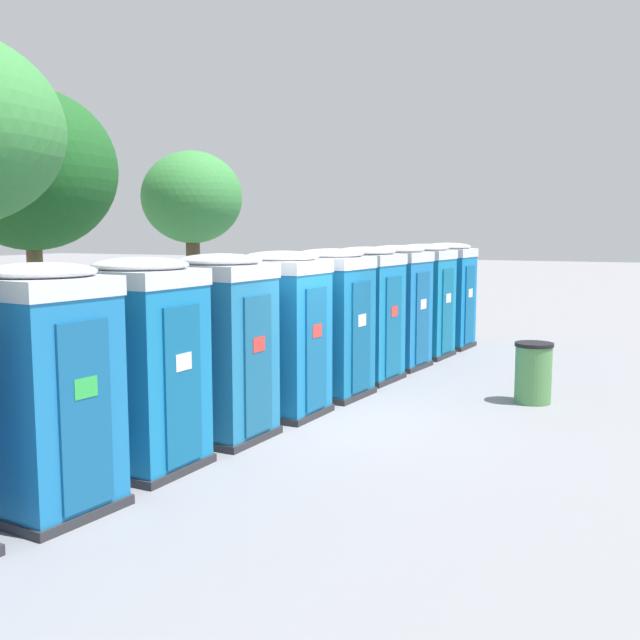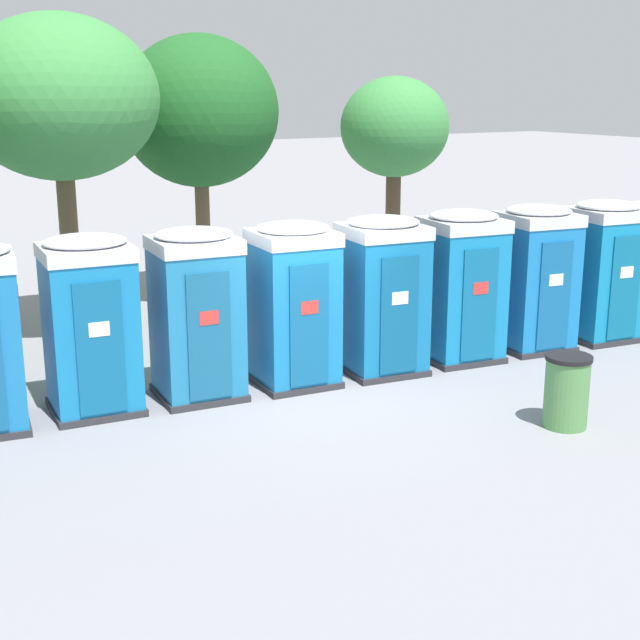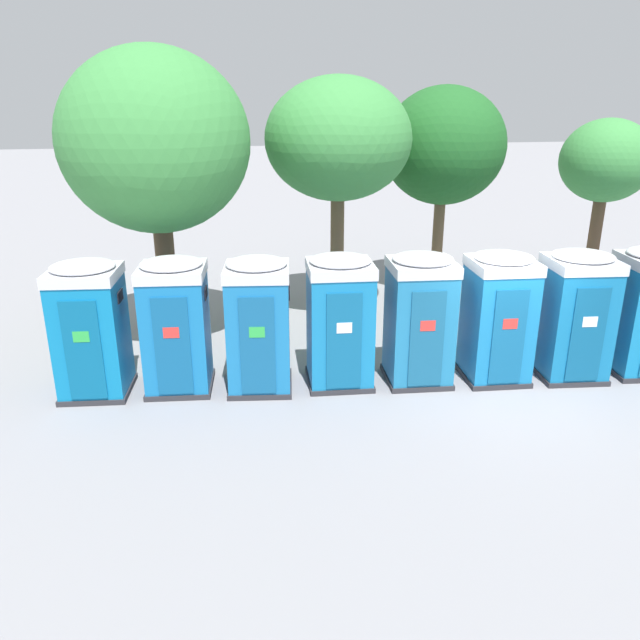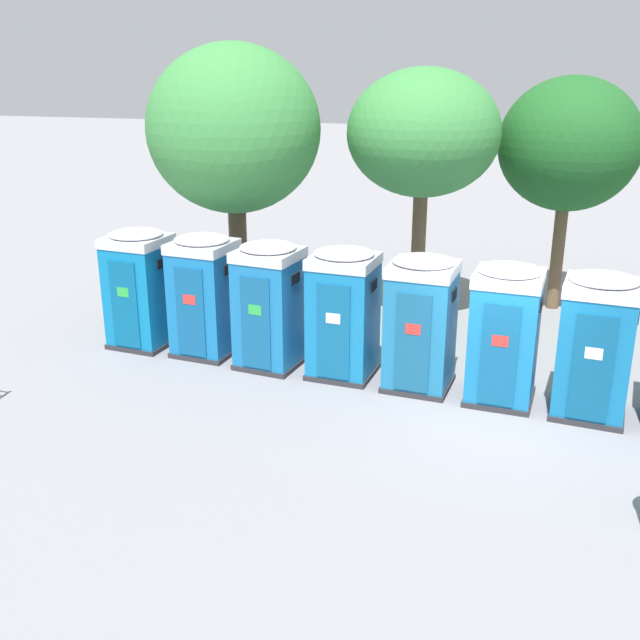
{
  "view_description": "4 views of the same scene",
  "coord_description": "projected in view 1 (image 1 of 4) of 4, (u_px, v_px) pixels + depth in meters",
  "views": [
    {
      "loc": [
        -10.16,
        -4.6,
        2.86
      ],
      "look_at": [
        1.27,
        0.4,
        1.35
      ],
      "focal_mm": 42.0,
      "sensor_mm": 36.0,
      "label": 1
    },
    {
      "loc": [
        -6.14,
        -11.22,
        4.5
      ],
      "look_at": [
        0.51,
        0.47,
        0.96
      ],
      "focal_mm": 50.0,
      "sensor_mm": 36.0,
      "label": 2
    },
    {
      "loc": [
        -5.33,
        -10.01,
        5.31
      ],
      "look_at": [
        -3.37,
        0.83,
        1.31
      ],
      "focal_mm": 35.0,
      "sensor_mm": 36.0,
      "label": 3
    },
    {
      "loc": [
        0.38,
        -12.37,
        5.87
      ],
      "look_at": [
        -3.47,
        0.84,
        1.07
      ],
      "focal_mm": 42.0,
      "sensor_mm": 36.0,
      "label": 4
    }
  ],
  "objects": [
    {
      "name": "portapotty_5",
      "position": [
        283.0,
        333.0,
        11.49
      ],
      "size": [
        1.27,
        1.28,
        2.54
      ],
      "color": "#2D2D33",
      "rests_on": "ground"
    },
    {
      "name": "street_tree_1",
      "position": [
        192.0,
        200.0,
        17.99
      ],
      "size": [
        2.42,
        2.42,
        4.73
      ],
      "color": "brown",
      "rests_on": "ground"
    },
    {
      "name": "trash_can",
      "position": [
        533.0,
        373.0,
        12.36
      ],
      "size": [
        0.63,
        0.63,
        1.01
      ],
      "color": "#518C4C",
      "rests_on": "ground"
    },
    {
      "name": "portapotty_4",
      "position": [
        222.0,
        346.0,
        10.18
      ],
      "size": [
        1.3,
        1.29,
        2.54
      ],
      "color": "#2D2D33",
      "rests_on": "ground"
    },
    {
      "name": "portapotty_7",
      "position": [
        366.0,
        313.0,
        14.17
      ],
      "size": [
        1.36,
        1.33,
        2.54
      ],
      "color": "#2D2D33",
      "rests_on": "ground"
    },
    {
      "name": "portapotty_10",
      "position": [
        447.0,
        295.0,
        18.16
      ],
      "size": [
        1.28,
        1.31,
        2.54
      ],
      "color": "#2D2D33",
      "rests_on": "ground"
    },
    {
      "name": "portapotty_8",
      "position": [
        397.0,
        306.0,
        15.51
      ],
      "size": [
        1.34,
        1.34,
        2.54
      ],
      "color": "#2D2D33",
      "rests_on": "ground"
    },
    {
      "name": "portapotty_9",
      "position": [
        423.0,
        300.0,
        16.84
      ],
      "size": [
        1.33,
        1.32,
        2.54
      ],
      "color": "#2D2D33",
      "rests_on": "ground"
    },
    {
      "name": "portapotty_2",
      "position": [
        45.0,
        388.0,
        7.5
      ],
      "size": [
        1.34,
        1.34,
        2.54
      ],
      "color": "#2D2D33",
      "rests_on": "ground"
    },
    {
      "name": "ground_plane",
      "position": [
        310.0,
        418.0,
        11.42
      ],
      "size": [
        120.0,
        120.0,
        0.0
      ],
      "primitive_type": "plane",
      "color": "gray"
    },
    {
      "name": "portapotty_6",
      "position": [
        331.0,
        322.0,
        12.81
      ],
      "size": [
        1.35,
        1.32,
        2.54
      ],
      "color": "#2D2D33",
      "rests_on": "ground"
    },
    {
      "name": "street_tree_2",
      "position": [
        31.0,
        171.0,
        14.36
      ],
      "size": [
        3.28,
        3.28,
        5.55
      ],
      "color": "brown",
      "rests_on": "ground"
    },
    {
      "name": "portapotty_3",
      "position": [
        144.0,
        363.0,
        8.86
      ],
      "size": [
        1.31,
        1.28,
        2.54
      ],
      "color": "#2D2D33",
      "rests_on": "ground"
    }
  ]
}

